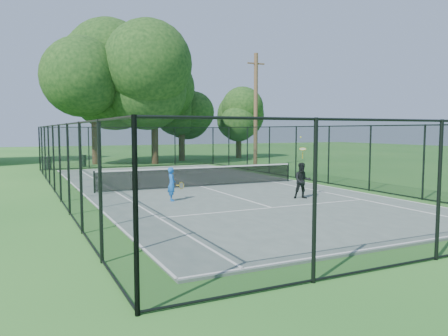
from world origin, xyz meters
name	(u,v)px	position (x,y,z in m)	size (l,w,h in m)	color
ground	(201,188)	(0.00, 0.00, 0.00)	(120.00, 120.00, 0.00)	#225D20
tennis_court	(201,187)	(0.00, 0.00, 0.03)	(11.00, 24.00, 0.06)	#55645D
tennis_net	(201,176)	(0.00, 0.00, 0.58)	(10.08, 0.08, 0.95)	black
fence	(201,157)	(0.00, 0.00, 1.50)	(13.10, 26.10, 3.00)	black
tree_near_left	(94,82)	(-2.11, 17.11, 6.63)	(8.26, 8.26, 10.77)	#332114
tree_near_mid	(154,92)	(2.32, 15.30, 5.85)	(7.26, 7.26, 9.50)	#332114
tree_near_right	(181,108)	(5.68, 18.07, 4.71)	(5.38, 5.38, 7.42)	#332114
tree_far_right	(239,118)	(12.23, 19.44, 3.95)	(4.83, 4.83, 6.39)	#332114
trash_bin_left	(47,163)	(-5.98, 13.63, 0.45)	(0.58, 0.58, 0.90)	black
trash_bin_right	(83,161)	(-3.41, 15.09, 0.45)	(0.58, 0.58, 0.89)	black
utility_pole	(256,110)	(8.17, 9.00, 4.26)	(1.40, 0.30, 8.39)	#4C3823
player_blue	(172,184)	(-2.67, -3.44, 0.71)	(0.78, 0.52, 1.30)	blue
player_black	(302,181)	(2.18, -5.15, 0.78)	(0.85, 1.11, 2.46)	black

